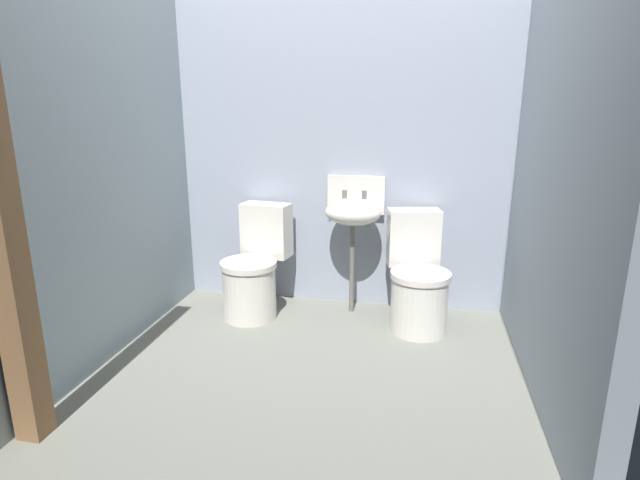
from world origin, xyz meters
TOP-DOWN VIEW (x-y plane):
  - ground_plane at (0.00, 0.00)m, footprint 2.83×2.48m
  - wall_back at (0.00, 1.09)m, footprint 2.83×0.10m
  - wall_left at (-1.27, 0.10)m, footprint 0.10×2.28m
  - wall_right at (1.27, 0.10)m, footprint 0.10×2.28m
  - toilet_left at (-0.57, 0.69)m, footprint 0.47×0.64m
  - toilet_right at (0.60, 0.69)m, footprint 0.49×0.66m
  - sink at (0.12, 0.88)m, footprint 0.42×0.35m

SIDE VIEW (x-z plane):
  - ground_plane at x=0.00m, z-range -0.08..0.00m
  - toilet_left at x=-0.57m, z-range -0.07..0.71m
  - toilet_right at x=0.60m, z-range -0.07..0.71m
  - sink at x=0.12m, z-range 0.26..1.25m
  - wall_back at x=0.00m, z-range 0.00..2.48m
  - wall_left at x=-1.27m, z-range 0.00..2.48m
  - wall_right at x=1.27m, z-range 0.00..2.48m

